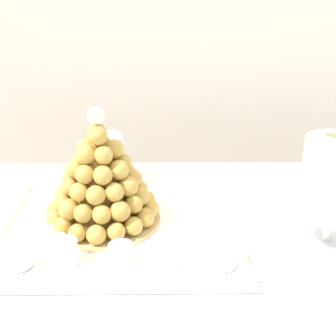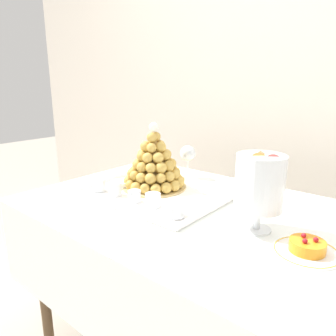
{
  "view_description": "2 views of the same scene",
  "coord_description": "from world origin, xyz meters",
  "px_view_note": "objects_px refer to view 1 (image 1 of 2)",
  "views": [
    {
      "loc": [
        -0.16,
        -0.87,
        1.29
      ],
      "look_at": [
        -0.15,
        -0.02,
        0.92
      ],
      "focal_mm": 47.42,
      "sensor_mm": 36.0,
      "label": 1
    },
    {
      "loc": [
        0.58,
        -0.91,
        1.19
      ],
      "look_at": [
        -0.18,
        -0.01,
        0.87
      ],
      "focal_mm": 34.18,
      "sensor_mm": 36.0,
      "label": 2
    }
  ],
  "objects_px": {
    "dessert_cup_mid_right": "(165,252)",
    "creme_brulee_ramekin": "(47,234)",
    "dessert_cup_right": "(221,253)",
    "dessert_cup_mid_left": "(65,253)",
    "croquembouche": "(101,180)",
    "dessert_cup_centre": "(121,255)",
    "serving_tray": "(123,231)",
    "wine_glass": "(112,145)",
    "dessert_cup_left": "(18,256)"
  },
  "relations": [
    {
      "from": "dessert_cup_mid_right",
      "to": "creme_brulee_ramekin",
      "type": "bearing_deg",
      "value": 161.73
    },
    {
      "from": "dessert_cup_mid_right",
      "to": "dessert_cup_right",
      "type": "distance_m",
      "value": 0.11
    },
    {
      "from": "dessert_cup_right",
      "to": "dessert_cup_mid_right",
      "type": "bearing_deg",
      "value": 174.95
    },
    {
      "from": "dessert_cup_mid_left",
      "to": "dessert_cup_right",
      "type": "distance_m",
      "value": 0.31
    },
    {
      "from": "croquembouche",
      "to": "dessert_cup_centre",
      "type": "xyz_separation_m",
      "value": [
        0.06,
        -0.18,
        -0.08
      ]
    },
    {
      "from": "serving_tray",
      "to": "croquembouche",
      "type": "relative_size",
      "value": 1.99
    },
    {
      "from": "dessert_cup_mid_left",
      "to": "wine_glass",
      "type": "relative_size",
      "value": 0.35
    },
    {
      "from": "serving_tray",
      "to": "dessert_cup_mid_left",
      "type": "xyz_separation_m",
      "value": [
        -0.1,
        -0.13,
        0.03
      ]
    },
    {
      "from": "dessert_cup_left",
      "to": "dessert_cup_mid_left",
      "type": "bearing_deg",
      "value": 2.93
    },
    {
      "from": "dessert_cup_mid_right",
      "to": "dessert_cup_right",
      "type": "bearing_deg",
      "value": -5.05
    },
    {
      "from": "creme_brulee_ramekin",
      "to": "dessert_cup_mid_left",
      "type": "bearing_deg",
      "value": -56.81
    },
    {
      "from": "serving_tray",
      "to": "dessert_cup_mid_right",
      "type": "distance_m",
      "value": 0.16
    },
    {
      "from": "dessert_cup_left",
      "to": "creme_brulee_ramekin",
      "type": "xyz_separation_m",
      "value": [
        0.04,
        0.09,
        -0.01
      ]
    },
    {
      "from": "dessert_cup_centre",
      "to": "wine_glass",
      "type": "xyz_separation_m",
      "value": [
        -0.06,
        0.41,
        0.08
      ]
    },
    {
      "from": "croquembouche",
      "to": "dessert_cup_mid_left",
      "type": "distance_m",
      "value": 0.2
    },
    {
      "from": "creme_brulee_ramekin",
      "to": "wine_glass",
      "type": "xyz_separation_m",
      "value": [
        0.11,
        0.32,
        0.09
      ]
    },
    {
      "from": "dessert_cup_mid_right",
      "to": "creme_brulee_ramekin",
      "type": "distance_m",
      "value": 0.27
    },
    {
      "from": "dessert_cup_left",
      "to": "dessert_cup_right",
      "type": "height_order",
      "value": "dessert_cup_right"
    },
    {
      "from": "serving_tray",
      "to": "dessert_cup_mid_left",
      "type": "distance_m",
      "value": 0.17
    },
    {
      "from": "serving_tray",
      "to": "dessert_cup_left",
      "type": "distance_m",
      "value": 0.24
    },
    {
      "from": "dessert_cup_right",
      "to": "creme_brulee_ramekin",
      "type": "relative_size",
      "value": 0.7
    },
    {
      "from": "dessert_cup_right",
      "to": "croquembouche",
      "type": "bearing_deg",
      "value": 145.32
    },
    {
      "from": "dessert_cup_centre",
      "to": "creme_brulee_ramekin",
      "type": "xyz_separation_m",
      "value": [
        -0.17,
        0.09,
        -0.01
      ]
    },
    {
      "from": "serving_tray",
      "to": "dessert_cup_mid_right",
      "type": "relative_size",
      "value": 9.82
    },
    {
      "from": "croquembouche",
      "to": "creme_brulee_ramekin",
      "type": "distance_m",
      "value": 0.17
    },
    {
      "from": "dessert_cup_mid_left",
      "to": "dessert_cup_centre",
      "type": "relative_size",
      "value": 1.1
    },
    {
      "from": "serving_tray",
      "to": "dessert_cup_mid_right",
      "type": "xyz_separation_m",
      "value": [
        0.1,
        -0.12,
        0.03
      ]
    },
    {
      "from": "dessert_cup_mid_right",
      "to": "dessert_cup_right",
      "type": "relative_size",
      "value": 0.91
    },
    {
      "from": "dessert_cup_right",
      "to": "wine_glass",
      "type": "relative_size",
      "value": 0.4
    },
    {
      "from": "serving_tray",
      "to": "dessert_cup_left",
      "type": "relative_size",
      "value": 10.4
    },
    {
      "from": "dessert_cup_mid_right",
      "to": "wine_glass",
      "type": "height_order",
      "value": "wine_glass"
    },
    {
      "from": "dessert_cup_centre",
      "to": "dessert_cup_mid_right",
      "type": "bearing_deg",
      "value": 4.02
    },
    {
      "from": "dessert_cup_centre",
      "to": "dessert_cup_mid_left",
      "type": "bearing_deg",
      "value": 178.7
    },
    {
      "from": "dessert_cup_left",
      "to": "wine_glass",
      "type": "height_order",
      "value": "wine_glass"
    },
    {
      "from": "dessert_cup_mid_left",
      "to": "dessert_cup_mid_right",
      "type": "xyz_separation_m",
      "value": [
        0.2,
        0.0,
        -0.0
      ]
    },
    {
      "from": "croquembouche",
      "to": "dessert_cup_right",
      "type": "relative_size",
      "value": 4.48
    },
    {
      "from": "dessert_cup_centre",
      "to": "dessert_cup_mid_right",
      "type": "xyz_separation_m",
      "value": [
        0.09,
        0.01,
        0.0
      ]
    },
    {
      "from": "croquembouche",
      "to": "dessert_cup_centre",
      "type": "relative_size",
      "value": 5.65
    },
    {
      "from": "dessert_cup_centre",
      "to": "dessert_cup_right",
      "type": "height_order",
      "value": "dessert_cup_right"
    },
    {
      "from": "dessert_cup_mid_left",
      "to": "dessert_cup_right",
      "type": "relative_size",
      "value": 0.87
    },
    {
      "from": "croquembouche",
      "to": "creme_brulee_ramekin",
      "type": "bearing_deg",
      "value": -143.21
    },
    {
      "from": "dessert_cup_left",
      "to": "dessert_cup_mid_left",
      "type": "distance_m",
      "value": 0.09
    },
    {
      "from": "dessert_cup_left",
      "to": "dessert_cup_centre",
      "type": "bearing_deg",
      "value": 0.63
    },
    {
      "from": "dessert_cup_mid_left",
      "to": "dessert_cup_right",
      "type": "height_order",
      "value": "dessert_cup_right"
    },
    {
      "from": "serving_tray",
      "to": "croquembouche",
      "type": "xyz_separation_m",
      "value": [
        -0.05,
        0.05,
        0.11
      ]
    },
    {
      "from": "dessert_cup_mid_left",
      "to": "dessert_cup_mid_right",
      "type": "height_order",
      "value": "dessert_cup_mid_left"
    },
    {
      "from": "dessert_cup_left",
      "to": "dessert_cup_right",
      "type": "xyz_separation_m",
      "value": [
        0.41,
        -0.0,
        0.0
      ]
    },
    {
      "from": "dessert_cup_right",
      "to": "creme_brulee_ramekin",
      "type": "xyz_separation_m",
      "value": [
        -0.37,
        0.1,
        -0.01
      ]
    },
    {
      "from": "serving_tray",
      "to": "dessert_cup_centre",
      "type": "bearing_deg",
      "value": -86.81
    },
    {
      "from": "dessert_cup_left",
      "to": "croquembouche",
      "type": "bearing_deg",
      "value": 50.21
    }
  ]
}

